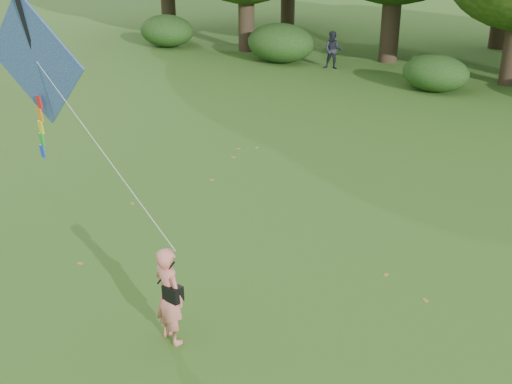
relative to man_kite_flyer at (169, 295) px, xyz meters
The scene contains 6 objects.
ground 1.56m from the man_kite_flyer, 49.24° to the left, with size 100.00×100.00×0.00m, color #265114.
man_kite_flyer is the anchor object (origin of this frame).
bystander_left 20.82m from the man_kite_flyer, 113.91° to the left, with size 0.82×0.64×1.68m, color #23252F.
crossbody_bag 0.17m from the man_kite_flyer, 14.61° to the right, with size 0.43×0.20×0.70m.
flying_kite 5.25m from the man_kite_flyer, 167.57° to the left, with size 5.74×1.32×3.49m.
fallen_leaves 4.21m from the man_kite_flyer, 113.40° to the left, with size 9.84×10.98×0.01m.
Camera 1 is at (5.59, -7.11, 6.49)m, focal length 45.00 mm.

